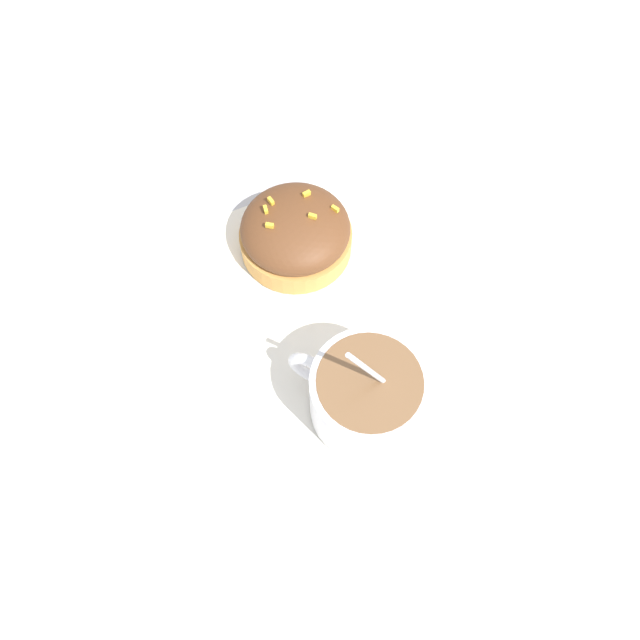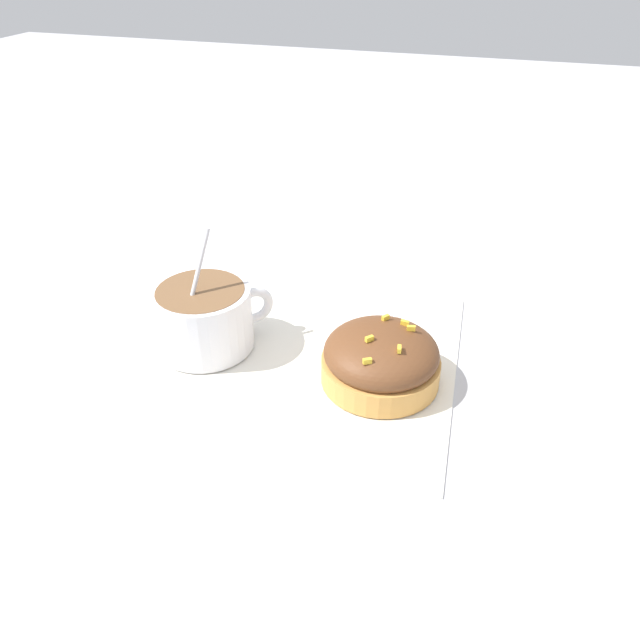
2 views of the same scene
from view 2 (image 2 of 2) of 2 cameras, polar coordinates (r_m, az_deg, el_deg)
ground_plane at (r=0.58m, az=-2.06°, el=-3.37°), size 3.00×3.00×0.00m
paper_napkin at (r=0.58m, az=-2.07°, el=-3.25°), size 0.30×0.29×0.00m
coffee_cup at (r=0.58m, az=-10.53°, el=0.44°), size 0.10×0.09×0.11m
frosted_pastry at (r=0.53m, az=5.59°, el=-3.55°), size 0.10×0.10×0.05m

